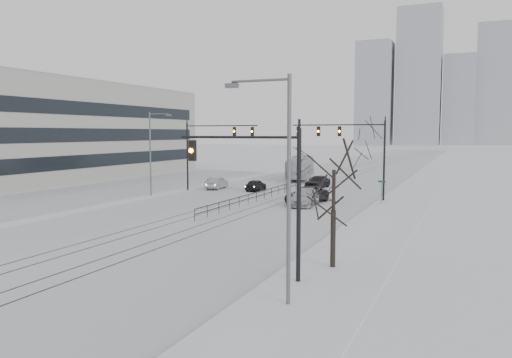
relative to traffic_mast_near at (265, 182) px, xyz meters
name	(u,v)px	position (x,y,z in m)	size (l,w,h in m)	color
road	(334,177)	(-10.79, 54.00, -4.55)	(22.00, 260.00, 0.02)	silver
sidewalk_east	(426,180)	(2.71, 54.00, -4.48)	(5.00, 260.00, 0.16)	silver
curb	(408,179)	(0.26, 54.00, -4.50)	(0.10, 260.00, 0.12)	gray
parking_strip	(124,188)	(-30.79, 29.00, -4.55)	(14.00, 60.00, 0.03)	silver
tram_rails	(290,191)	(-10.79, 34.00, -4.54)	(5.30, 180.00, 0.01)	black
office_building	(17,131)	(-48.76, 29.00, 2.50)	(20.20, 62.20, 14.11)	#AAA7A1
skyline	(445,88)	(-5.77, 267.63, 26.08)	(96.00, 48.00, 72.00)	#9BA1AA
traffic_mast_near	(265,182)	(0.00, 0.00, 0.00)	(6.10, 0.37, 7.00)	black
traffic_mast_ne	(351,143)	(-2.64, 29.00, 1.20)	(9.60, 0.37, 8.00)	black
traffic_mast_nw	(209,143)	(-19.31, 30.00, 1.01)	(9.10, 0.37, 8.00)	black
street_light_east	(282,175)	(1.91, -3.00, 0.65)	(2.73, 0.25, 9.00)	#595B60
street_light_west	(153,148)	(-22.99, 24.00, 0.65)	(2.73, 0.25, 9.00)	#595B60
bare_tree	(334,180)	(2.41, 3.00, -0.07)	(4.40, 4.40, 6.10)	black
median_fence	(257,197)	(-10.79, 24.00, -4.04)	(0.06, 24.00, 1.00)	black
street_sign	(382,189)	(1.01, 26.00, -2.96)	(0.70, 0.06, 2.40)	#595B60
sedan_sb_inner	(256,185)	(-14.60, 32.62, -3.89)	(1.58, 3.93, 1.34)	black
sedan_sb_outer	(217,183)	(-19.71, 32.49, -3.85)	(1.50, 4.32, 1.42)	#929499
sedan_nb_front	(307,195)	(-5.95, 25.03, -3.78)	(2.59, 5.61, 1.56)	black
sedan_nb_right	(305,197)	(-5.65, 23.46, -3.78)	(2.18, 5.37, 1.56)	#AFB0B7
sedan_nb_far	(318,182)	(-8.79, 38.48, -3.77)	(1.87, 4.64, 1.58)	black
box_truck	(300,168)	(-14.39, 48.54, -2.89)	(2.81, 12.01, 3.35)	silver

